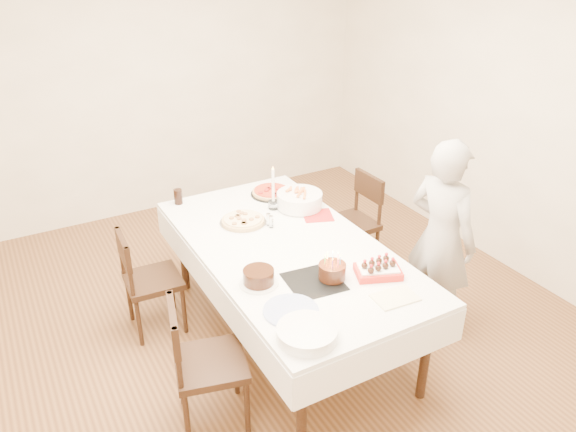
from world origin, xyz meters
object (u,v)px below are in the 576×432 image
pizza_white (243,221)px  pizza_pepperoni (271,192)px  chair_left_savory (153,280)px  strawberry_box (378,270)px  taper_candle (273,188)px  cola_glass (178,197)px  chair_right_savory (350,224)px  chair_left_dessert (211,364)px  dining_table (288,292)px  birthday_cake (332,266)px  pasta_bowl (299,200)px  person (441,239)px  layer_cake (259,277)px

pizza_white → pizza_pepperoni: same height
pizza_pepperoni → chair_left_savory: bearing=-168.5°
strawberry_box → taper_candle: bearing=96.8°
pizza_white → taper_candle: size_ratio=0.97×
pizza_pepperoni → cola_glass: 0.74m
chair_right_savory → chair_left_dessert: size_ratio=0.98×
chair_left_dessert → dining_table: bearing=-134.8°
birthday_cake → strawberry_box: (0.27, -0.10, -0.06)m
pasta_bowl → birthday_cake: 1.00m
chair_right_savory → pizza_white: chair_right_savory is taller
person → birthday_cake: bearing=83.5°
layer_cake → pizza_pepperoni: bearing=58.9°
dining_table → strawberry_box: 0.77m
pizza_pepperoni → pizza_white: bearing=-140.3°
dining_table → person: size_ratio=1.46×
dining_table → pasta_bowl: size_ratio=6.15×
pizza_white → taper_candle: bearing=19.0°
chair_right_savory → person: person is taller
chair_left_dessert → person: bearing=-164.0°
chair_left_savory → taper_candle: 1.11m
pizza_pepperoni → taper_candle: size_ratio=0.94×
chair_right_savory → pizza_pepperoni: (-0.63, 0.23, 0.35)m
chair_right_savory → chair_left_dessert: 1.97m
chair_left_dessert → pasta_bowl: 1.53m
person → layer_cake: 1.37m
layer_cake → strawberry_box: bearing=-21.7°
chair_left_savory → cola_glass: bearing=-128.3°
chair_left_dessert → pasta_bowl: pasta_bowl is taller
dining_table → chair_left_dessert: chair_left_dessert is taller
person → taper_candle: size_ratio=4.18×
pizza_white → taper_candle: taper_candle is taller
chair_left_dessert → taper_candle: bearing=-119.1°
chair_left_savory → pizza_pepperoni: bearing=-165.3°
chair_right_savory → person: (0.08, -0.96, 0.31)m
cola_glass → birthday_cake: 1.54m
dining_table → pizza_pepperoni: 0.92m
person → pasta_bowl: size_ratio=4.22×
pizza_white → strawberry_box: 1.11m
pasta_bowl → chair_left_dessert: bearing=-140.4°
chair_left_dessert → pizza_pepperoni: (1.06, 1.25, 0.34)m
taper_candle → pizza_pepperoni: bearing=66.0°
cola_glass → birthday_cake: (0.46, -1.46, 0.03)m
dining_table → cola_glass: bearing=113.2°
dining_table → strawberry_box: (0.31, -0.58, 0.41)m
pasta_bowl → taper_candle: taper_candle is taller
pizza_pepperoni → strawberry_box: (0.03, -1.36, 0.01)m
person → chair_left_dessert: bearing=81.4°
pizza_pepperoni → layer_cake: layer_cake is taller
person → strawberry_box: bearing=93.4°
chair_left_savory → chair_left_dessert: bearing=94.4°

